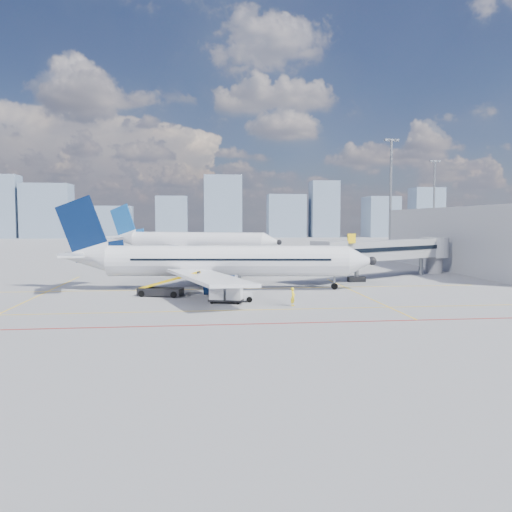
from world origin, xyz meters
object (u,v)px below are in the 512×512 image
at_px(baggage_tug, 240,294).
at_px(second_aircraft, 190,241).
at_px(ramp_worker, 293,297).
at_px(belt_loader, 162,290).
at_px(main_aircraft, 214,261).
at_px(cargo_dolly, 226,293).

bearing_deg(baggage_tug, second_aircraft, 103.62).
height_order(baggage_tug, ramp_worker, ramp_worker).
relative_size(second_aircraft, belt_loader, 5.97).
xyz_separation_m(main_aircraft, second_aircraft, (-3.75, 57.63, -0.01)).
height_order(main_aircraft, baggage_tug, main_aircraft).
relative_size(second_aircraft, baggage_tug, 16.79).
xyz_separation_m(belt_loader, ramp_worker, (12.47, -7.44, 0.16)).
bearing_deg(cargo_dolly, second_aircraft, 108.96).
xyz_separation_m(main_aircraft, ramp_worker, (6.94, -12.01, -2.36)).
relative_size(baggage_tug, belt_loader, 0.36).
bearing_deg(baggage_tug, cargo_dolly, -140.23).
bearing_deg(cargo_dolly, main_aircraft, 110.23).
distance_m(main_aircraft, cargo_dolly, 10.00).
bearing_deg(second_aircraft, ramp_worker, -56.87).
relative_size(second_aircraft, cargo_dolly, 11.41).
height_order(second_aircraft, cargo_dolly, second_aircraft).
distance_m(cargo_dolly, belt_loader, 8.22).
xyz_separation_m(second_aircraft, cargo_dolly, (4.63, -67.34, -2.24)).
bearing_deg(belt_loader, baggage_tug, -10.32).
distance_m(cargo_dolly, ramp_worker, 6.48).
height_order(second_aircraft, baggage_tug, second_aircraft).
relative_size(main_aircraft, cargo_dolly, 10.36).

